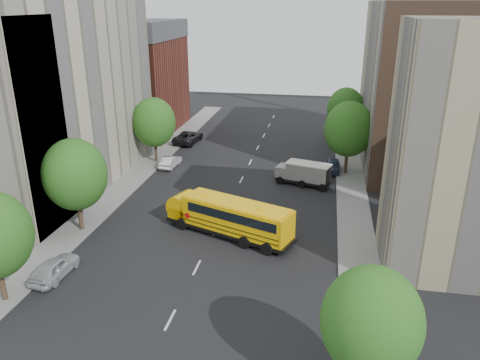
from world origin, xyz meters
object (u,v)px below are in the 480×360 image
(parked_car_1, at_px, (170,162))
(street_tree_2, at_px, (154,122))
(parked_car_2, at_px, (188,137))
(parked_car_5, at_px, (333,132))
(street_tree_4, at_px, (349,129))
(parked_car_4, at_px, (333,166))
(safari_truck, at_px, (304,173))
(street_tree_1, at_px, (75,175))
(school_bus, at_px, (228,215))
(street_tree_5, at_px, (346,109))
(parked_car_0, at_px, (55,268))
(street_tree_3, at_px, (371,322))

(parked_car_1, bearing_deg, street_tree_2, -27.41)
(parked_car_2, distance_m, parked_car_5, 20.16)
(street_tree_4, distance_m, parked_car_4, 4.65)
(parked_car_2, xyz_separation_m, parked_car_5, (19.20, 6.15, -0.07))
(street_tree_2, height_order, safari_truck, street_tree_2)
(street_tree_1, distance_m, parked_car_4, 27.98)
(safari_truck, relative_size, parked_car_5, 1.33)
(safari_truck, height_order, parked_car_1, safari_truck)
(street_tree_4, height_order, school_bus, street_tree_4)
(parked_car_4, bearing_deg, parked_car_2, 158.62)
(street_tree_5, height_order, parked_car_5, street_tree_5)
(street_tree_4, bearing_deg, street_tree_5, 90.00)
(parked_car_0, height_order, parked_car_5, parked_car_5)
(street_tree_2, relative_size, safari_truck, 1.30)
(parked_car_0, bearing_deg, parked_car_4, -123.83)
(safari_truck, bearing_deg, street_tree_2, -176.64)
(street_tree_4, xyz_separation_m, street_tree_5, (-0.00, 12.00, -0.37))
(street_tree_3, bearing_deg, street_tree_2, 124.51)
(parked_car_1, bearing_deg, parked_car_0, 92.74)
(street_tree_2, bearing_deg, parked_car_0, -86.14)
(street_tree_3, bearing_deg, parked_car_4, 92.47)
(safari_truck, bearing_deg, parked_car_0, -110.87)
(school_bus, bearing_deg, street_tree_5, 92.17)
(parked_car_1, bearing_deg, street_tree_1, 86.49)
(parked_car_1, distance_m, parked_car_2, 10.04)
(street_tree_1, xyz_separation_m, street_tree_3, (22.00, -14.00, -0.50))
(street_tree_4, xyz_separation_m, parked_car_5, (-1.40, 14.81, -4.34))
(street_tree_4, bearing_deg, street_tree_1, -140.71)
(street_tree_3, xyz_separation_m, safari_truck, (-4.37, 27.81, -3.18))
(school_bus, xyz_separation_m, parked_car_5, (8.43, 31.40, -1.01))
(street_tree_5, height_order, parked_car_2, street_tree_5)
(parked_car_1, bearing_deg, school_bus, 127.19)
(street_tree_3, relative_size, parked_car_1, 1.82)
(street_tree_4, bearing_deg, parked_car_2, 157.20)
(parked_car_0, bearing_deg, parked_car_5, -112.57)
(safari_truck, bearing_deg, street_tree_1, -125.20)
(street_tree_4, xyz_separation_m, school_bus, (-9.83, -16.59, -3.33))
(safari_truck, relative_size, parked_car_0, 1.40)
(parked_car_1, bearing_deg, parked_car_4, -170.43)
(street_tree_4, distance_m, safari_truck, 7.15)
(street_tree_2, bearing_deg, parked_car_1, -31.42)
(parked_car_4, bearing_deg, street_tree_3, -85.76)
(street_tree_1, distance_m, street_tree_4, 28.43)
(street_tree_2, height_order, parked_car_4, street_tree_2)
(street_tree_2, height_order, parked_car_2, street_tree_2)
(street_tree_1, height_order, school_bus, street_tree_1)
(street_tree_2, relative_size, street_tree_3, 1.08)
(street_tree_4, distance_m, street_tree_5, 12.01)
(street_tree_1, bearing_deg, street_tree_3, -32.47)
(school_bus, height_order, parked_car_5, school_bus)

